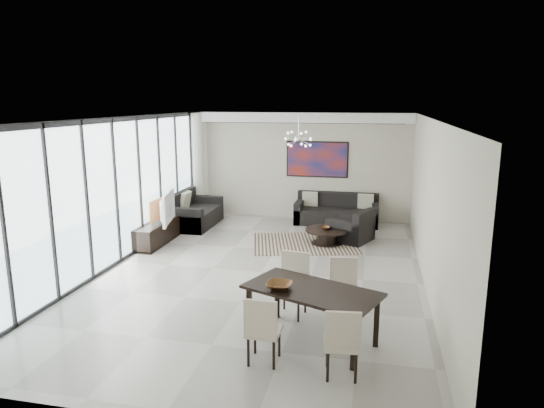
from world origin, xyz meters
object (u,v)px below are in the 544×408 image
(coffee_table, at_px, (327,236))
(television, at_px, (163,208))
(sofa_main, at_px, (337,213))
(dining_table, at_px, (312,295))
(tv_console, at_px, (157,233))

(coffee_table, distance_m, television, 3.77)
(coffee_table, bearing_deg, sofa_main, 88.12)
(sofa_main, bearing_deg, television, -143.83)
(dining_table, bearing_deg, sofa_main, 91.70)
(sofa_main, relative_size, dining_table, 1.09)
(sofa_main, distance_m, television, 4.62)
(tv_console, height_order, television, television)
(tv_console, xyz_separation_m, dining_table, (4.05, -3.78, 0.41))
(coffee_table, bearing_deg, tv_console, -167.79)
(sofa_main, height_order, television, television)
(television, distance_m, dining_table, 5.47)
(coffee_table, xyz_separation_m, tv_console, (-3.79, -0.82, 0.05))
(coffee_table, height_order, sofa_main, sofa_main)
(dining_table, bearing_deg, television, 135.42)
(coffee_table, relative_size, tv_console, 0.62)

